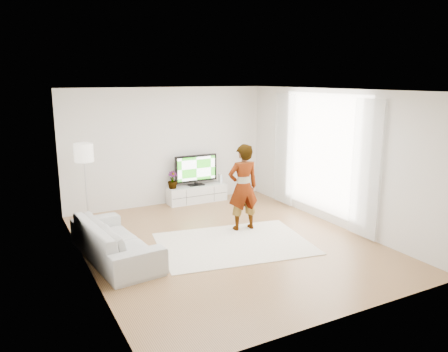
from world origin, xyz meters
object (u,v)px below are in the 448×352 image
sofa (115,240)px  floor_lamp (84,156)px  media_console (197,194)px  television (196,169)px  rug (234,244)px  player (243,187)px

sofa → floor_lamp: bearing=-4.4°
media_console → floor_lamp: 3.03m
media_console → sofa: sofa is taller
television → floor_lamp: 2.84m
television → rug: (-0.55, -2.92, -0.82)m
sofa → rug: bearing=-106.2°
floor_lamp → sofa: bearing=-88.1°
player → television: bearing=-84.4°
media_console → television: size_ratio=1.37×
player → rug: bearing=54.3°
television → sofa: size_ratio=0.48×
media_console → player: player is taller
rug → floor_lamp: floor_lamp is taller
player → floor_lamp: 3.29m
television → sofa: television is taller
media_console → television: television is taller
floor_lamp → media_console: bearing=10.5°
rug → floor_lamp: 3.53m
television → rug: 3.08m
media_console → player: bearing=-90.2°
player → sofa: bearing=11.1°
sofa → television: bearing=-52.4°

